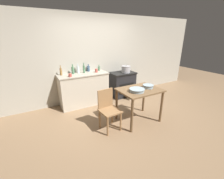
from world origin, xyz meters
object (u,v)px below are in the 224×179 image
(bottle_mid_left, at_px, (88,69))
(work_table, at_px, (139,95))
(cup_mid_right, at_px, (96,71))
(stove, at_px, (122,84))
(bottle_center_left, at_px, (61,72))
(mixing_bowl_large, at_px, (148,86))
(cup_right, at_px, (70,75))
(flour_sack, at_px, (132,94))
(stock_pot, at_px, (126,69))
(bottle_far_left, at_px, (99,68))
(bottle_center_right, at_px, (84,69))
(bottle_left, at_px, (78,69))
(mixing_bowl_small, at_px, (137,90))
(chair, at_px, (108,108))
(bottle_center, at_px, (73,70))

(bottle_mid_left, bearing_deg, work_table, -71.67)
(bottle_mid_left, relative_size, cup_mid_right, 2.01)
(stove, distance_m, bottle_center_left, 2.01)
(mixing_bowl_large, height_order, cup_right, cup_right)
(flour_sack, bearing_deg, stock_pot, 94.58)
(bottle_far_left, height_order, bottle_center_left, bottle_center_left)
(bottle_far_left, bearing_deg, bottle_mid_left, 169.04)
(bottle_center_left, bearing_deg, mixing_bowl_large, -45.80)
(bottle_center_right, bearing_deg, mixing_bowl_large, -59.24)
(bottle_left, xyz_separation_m, bottle_mid_left, (0.33, 0.03, -0.02))
(stock_pot, xyz_separation_m, mixing_bowl_small, (-0.76, -1.55, -0.08))
(mixing_bowl_small, bearing_deg, bottle_far_left, 93.26)
(bottle_left, bearing_deg, cup_right, -134.85)
(stock_pot, distance_m, bottle_left, 1.53)
(bottle_center_right, bearing_deg, cup_mid_right, -20.86)
(mixing_bowl_large, xyz_separation_m, bottle_left, (-1.12, 1.70, 0.19))
(chair, distance_m, bottle_mid_left, 1.74)
(cup_right, bearing_deg, stove, 5.32)
(cup_mid_right, bearing_deg, stock_pot, -1.35)
(bottle_center_right, xyz_separation_m, cup_mid_right, (0.33, -0.12, -0.06))
(cup_mid_right, xyz_separation_m, cup_right, (-0.80, -0.12, -0.01))
(chair, bearing_deg, bottle_far_left, 67.45)
(stove, distance_m, cup_right, 1.83)
(bottle_left, distance_m, cup_right, 0.45)
(cup_mid_right, bearing_deg, cup_right, -171.44)
(work_table, bearing_deg, cup_right, 131.64)
(stock_pot, height_order, bottle_center, bottle_center)
(stove, relative_size, bottle_mid_left, 3.87)
(work_table, bearing_deg, cup_mid_right, 105.58)
(flour_sack, relative_size, bottle_center, 1.31)
(flour_sack, relative_size, mixing_bowl_large, 1.40)
(flour_sack, distance_m, mixing_bowl_small, 1.59)
(work_table, bearing_deg, bottle_left, 118.08)
(bottle_center_right, bearing_deg, bottle_center, 174.53)
(stock_pot, bearing_deg, work_table, -112.81)
(flour_sack, distance_m, mixing_bowl_large, 1.38)
(stove, distance_m, flour_sack, 0.48)
(stove, xyz_separation_m, work_table, (-0.53, -1.52, 0.26))
(work_table, height_order, mixing_bowl_small, mixing_bowl_small)
(bottle_mid_left, distance_m, bottle_center, 0.49)
(stock_pot, xyz_separation_m, bottle_center_right, (-1.35, 0.15, 0.12))
(bottle_center, xyz_separation_m, cup_mid_right, (0.64, -0.15, -0.05))
(bottle_mid_left, distance_m, bottle_center_left, 0.82)
(bottle_center, distance_m, cup_right, 0.32)
(chair, distance_m, cup_mid_right, 1.54)
(mixing_bowl_large, bearing_deg, bottle_left, 123.45)
(stock_pot, xyz_separation_m, cup_mid_right, (-1.03, 0.02, 0.07))
(stove, bearing_deg, bottle_far_left, 170.63)
(bottle_far_left, relative_size, bottle_center, 0.66)
(bottle_center, height_order, cup_mid_right, bottle_center)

